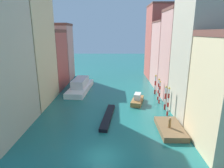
# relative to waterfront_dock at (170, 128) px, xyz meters

# --- Properties ---
(ground_plane) EXTENTS (154.00, 154.00, 0.00)m
(ground_plane) POSITION_rel_waterfront_dock_xyz_m (-8.88, 18.71, -0.37)
(ground_plane) COLOR #1E6B66
(building_left_1) EXTENTS (6.86, 10.77, 20.81)m
(building_left_1) POSITION_rel_waterfront_dock_xyz_m (-23.02, 10.85, 10.05)
(building_left_1) COLOR beige
(building_left_1) RESTS_ON ground
(building_left_2) EXTENTS (6.86, 9.52, 13.57)m
(building_left_2) POSITION_rel_waterfront_dock_xyz_m (-23.02, 21.05, 6.43)
(building_left_2) COLOR #B25147
(building_left_2) RESTS_ON ground
(building_left_3) EXTENTS (6.86, 7.28, 15.25)m
(building_left_3) POSITION_rel_waterfront_dock_xyz_m (-23.02, 29.86, 7.27)
(building_left_3) COLOR tan
(building_left_3) RESTS_ON ground
(building_right_1) EXTENTS (6.86, 8.69, 21.75)m
(building_right_1) POSITION_rel_waterfront_dock_xyz_m (5.25, 4.86, 10.52)
(building_right_1) COLOR #BCB299
(building_right_1) RESTS_ON ground
(building_right_2) EXTENTS (6.86, 8.12, 17.30)m
(building_right_2) POSITION_rel_waterfront_dock_xyz_m (5.25, 13.40, 8.29)
(building_right_2) COLOR tan
(building_right_2) RESTS_ON ground
(building_right_3) EXTENTS (6.86, 9.58, 15.51)m
(building_right_3) POSITION_rel_waterfront_dock_xyz_m (5.25, 22.49, 7.39)
(building_right_3) COLOR tan
(building_right_3) RESTS_ON ground
(building_right_4) EXTENTS (6.86, 9.78, 20.32)m
(building_right_4) POSITION_rel_waterfront_dock_xyz_m (5.25, 32.38, 9.80)
(building_right_4) COLOR #B25147
(building_right_4) RESTS_ON ground
(waterfront_dock) EXTENTS (3.19, 6.10, 0.73)m
(waterfront_dock) POSITION_rel_waterfront_dock_xyz_m (0.00, 0.00, 0.00)
(waterfront_dock) COLOR brown
(waterfront_dock) RESTS_ON ground
(person_on_dock) EXTENTS (0.36, 0.36, 1.48)m
(person_on_dock) POSITION_rel_waterfront_dock_xyz_m (-0.25, -0.40, 1.05)
(person_on_dock) COLOR olive
(person_on_dock) RESTS_ON waterfront_dock
(mooring_pole_0) EXTENTS (0.33, 0.33, 4.76)m
(mooring_pole_0) POSITION_rel_waterfront_dock_xyz_m (0.94, 5.05, 2.06)
(mooring_pole_0) COLOR red
(mooring_pole_0) RESTS_ON ground
(mooring_pole_1) EXTENTS (0.34, 0.34, 4.25)m
(mooring_pole_1) POSITION_rel_waterfront_dock_xyz_m (1.12, 7.47, 1.81)
(mooring_pole_1) COLOR red
(mooring_pole_1) RESTS_ON ground
(mooring_pole_2) EXTENTS (0.29, 0.29, 4.32)m
(mooring_pole_2) POSITION_rel_waterfront_dock_xyz_m (0.84, 10.53, 1.84)
(mooring_pole_2) COLOR red
(mooring_pole_2) RESTS_ON ground
(mooring_pole_3) EXTENTS (0.34, 0.34, 4.35)m
(mooring_pole_3) POSITION_rel_waterfront_dock_xyz_m (1.04, 12.43, 1.86)
(mooring_pole_3) COLOR red
(mooring_pole_3) RESTS_ON ground
(mooring_pole_4) EXTENTS (0.38, 0.38, 4.24)m
(mooring_pole_4) POSITION_rel_waterfront_dock_xyz_m (1.19, 16.17, 1.81)
(mooring_pole_4) COLOR red
(mooring_pole_4) RESTS_ON ground
(vaporetto_white) EXTENTS (4.68, 12.80, 2.83)m
(vaporetto_white) POSITION_rel_waterfront_dock_xyz_m (-15.40, 18.41, 0.71)
(vaporetto_white) COLOR white
(vaporetto_white) RESTS_ON ground
(gondola_black) EXTENTS (2.21, 9.19, 0.51)m
(gondola_black) POSITION_rel_waterfront_dock_xyz_m (-8.61, 3.87, -0.11)
(gondola_black) COLOR black
(gondola_black) RESTS_ON ground
(motorboat_0) EXTENTS (3.07, 5.33, 1.90)m
(motorboat_0) POSITION_rel_waterfront_dock_xyz_m (-3.25, 10.56, 0.28)
(motorboat_0) COLOR olive
(motorboat_0) RESTS_ON ground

